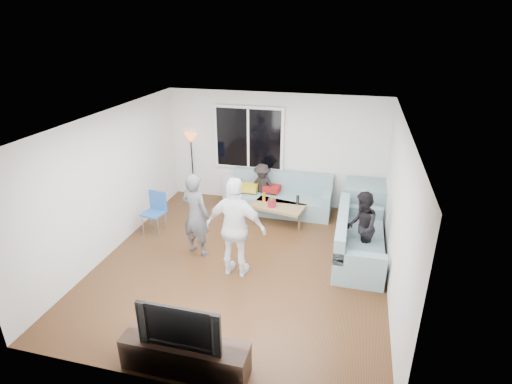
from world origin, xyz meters
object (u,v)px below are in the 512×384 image
(spectator_back, at_px, (262,187))
(tv_console, at_px, (185,356))
(player_left, at_px, (196,215))
(sofa_back_section, at_px, (280,194))
(coffee_table, at_px, (278,213))
(side_chair, at_px, (154,214))
(player_right, at_px, (236,228))
(television, at_px, (182,323))
(sofa_right_section, at_px, (360,237))
(floor_lamp, at_px, (192,164))
(spectator_right, at_px, (361,227))

(spectator_back, distance_m, tv_console, 4.81)
(spectator_back, bearing_deg, player_left, -97.87)
(player_left, bearing_deg, sofa_back_section, -101.40)
(coffee_table, relative_size, player_left, 0.70)
(side_chair, relative_size, player_right, 0.49)
(player_left, height_order, television, player_left)
(player_left, distance_m, player_right, 1.03)
(sofa_right_section, distance_m, side_chair, 4.07)
(player_right, bearing_deg, sofa_right_section, -149.48)
(floor_lamp, bearing_deg, player_right, -56.27)
(tv_console, bearing_deg, player_right, 89.64)
(side_chair, distance_m, player_left, 1.29)
(player_right, height_order, spectator_back, player_right)
(sofa_back_section, xyz_separation_m, spectator_back, (-0.42, 0.03, 0.12))
(side_chair, bearing_deg, player_left, -14.52)
(side_chair, bearing_deg, sofa_right_section, 10.01)
(player_right, relative_size, television, 1.70)
(floor_lamp, xyz_separation_m, tv_console, (2.03, -5.22, -0.56))
(spectator_right, distance_m, spectator_back, 2.77)
(floor_lamp, xyz_separation_m, spectator_right, (4.07, -2.10, -0.12))
(floor_lamp, height_order, tv_console, floor_lamp)
(sofa_back_section, bearing_deg, player_right, -95.19)
(sofa_right_section, bearing_deg, television, 147.48)
(side_chair, bearing_deg, sofa_back_section, 44.75)
(tv_console, xyz_separation_m, television, (0.00, 0.00, 0.52))
(player_right, bearing_deg, spectator_back, -82.74)
(floor_lamp, relative_size, player_right, 0.88)
(sofa_right_section, xyz_separation_m, television, (-2.04, -3.20, 0.31))
(sofa_right_section, bearing_deg, sofa_back_section, 48.63)
(coffee_table, xyz_separation_m, spectator_right, (1.71, -1.10, 0.46))
(spectator_right, height_order, television, spectator_right)
(sofa_right_section, relative_size, tv_console, 1.25)
(sofa_back_section, xyz_separation_m, sofa_right_section, (1.79, -1.57, 0.00))
(coffee_table, xyz_separation_m, player_left, (-1.22, -1.58, 0.59))
(coffee_table, distance_m, television, 4.27)
(side_chair, xyz_separation_m, player_right, (2.05, -0.98, 0.45))
(floor_lamp, relative_size, television, 1.50)
(sofa_back_section, xyz_separation_m, floor_lamp, (-2.28, 0.45, 0.36))
(coffee_table, distance_m, side_chair, 2.61)
(sofa_right_section, distance_m, tv_console, 3.80)
(player_right, bearing_deg, sofa_back_section, -91.85)
(floor_lamp, bearing_deg, side_chair, -90.00)
(coffee_table, distance_m, player_right, 2.20)
(floor_lamp, distance_m, player_right, 3.69)
(side_chair, height_order, tv_console, side_chair)
(player_left, bearing_deg, floor_lamp, -49.40)
(floor_lamp, height_order, spectator_right, floor_lamp)
(player_right, bearing_deg, television, 92.98)
(player_left, relative_size, spectator_back, 1.45)
(sofa_back_section, distance_m, side_chair, 2.81)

